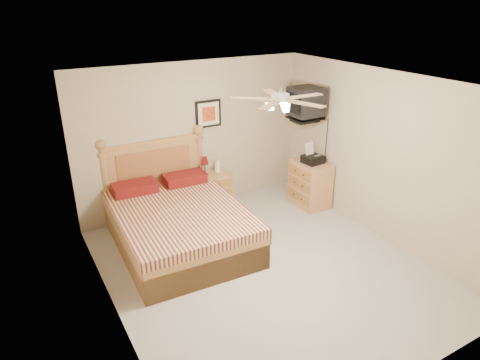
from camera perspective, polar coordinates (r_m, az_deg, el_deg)
name	(u,v)px	position (r m, az deg, el deg)	size (l,w,h in m)	color
floor	(265,268)	(5.98, 3.42, -11.57)	(4.50, 4.50, 0.00)	#A59E95
ceiling	(271,84)	(5.00, 4.11, 12.69)	(4.00, 4.50, 0.04)	white
wall_back	(194,137)	(7.23, -6.17, 5.70)	(4.00, 0.04, 2.50)	tan
wall_front	(416,278)	(3.94, 22.44, -11.99)	(4.00, 0.04, 2.50)	tan
wall_left	(107,223)	(4.67, -17.32, -5.45)	(0.04, 4.50, 2.50)	tan
wall_right	(382,157)	(6.62, 18.37, 2.96)	(0.04, 4.50, 2.50)	tan
bed	(178,201)	(6.17, -8.24, -2.75)	(1.72, 2.26, 1.47)	#A86F44
nightstand	(213,191)	(7.44, -3.57, -1.44)	(0.57, 0.43, 0.62)	#A26138
table_lamp	(205,166)	(7.23, -4.71, 1.87)	(0.18, 0.18, 0.32)	#5F0A0C
lotion_bottle	(217,165)	(7.34, -3.03, 1.97)	(0.10, 0.10, 0.26)	white
framed_picture	(208,114)	(7.21, -4.26, 8.80)	(0.46, 0.04, 0.46)	black
dresser	(310,184)	(7.58, 9.33, -0.50)	(0.47, 0.68, 0.80)	#A67947
fax_machine	(313,154)	(7.35, 9.75, 3.49)	(0.32, 0.34, 0.34)	black
magazine_lower	(299,158)	(7.57, 7.93, 2.96)	(0.22, 0.29, 0.03)	#C0B196
magazine_upper	(299,156)	(7.57, 7.88, 3.13)	(0.18, 0.24, 0.02)	tan
wall_tv	(313,103)	(7.22, 9.70, 10.10)	(0.56, 0.46, 0.58)	black
ceiling_fan	(280,99)	(4.86, 5.39, 10.68)	(1.14, 1.14, 0.28)	white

